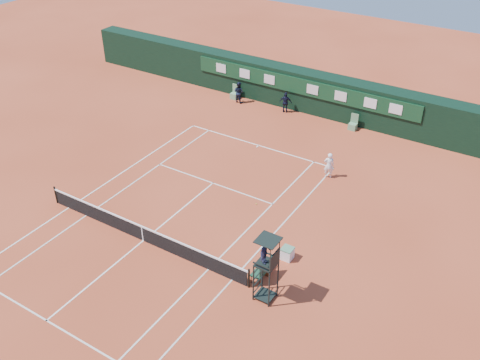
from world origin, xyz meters
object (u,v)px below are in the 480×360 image
Objects in this scene: tennis_net at (142,233)px; cooler at (287,253)px; umpire_chair at (266,256)px; player at (329,165)px; player_bench at (263,269)px.

cooler is (6.97, 2.73, -0.18)m from tennis_net.
player is (-1.76, 10.89, -1.62)m from umpire_chair.
umpire_chair reaches higher than player.
player reaches higher than tennis_net.
tennis_net is 3.77× the size of umpire_chair.
tennis_net is 6.72m from player_bench.
umpire_chair is 3.62m from cooler.
tennis_net and player_bench have the same top height.
umpire_chair is at bearing -56.38° from player_bench.
player is (-1.36, 7.99, 0.52)m from cooler.
cooler is at bearing 21.38° from tennis_net.
cooler is 0.38× the size of player.
player reaches higher than player_bench.
player_bench is at bearing 123.62° from umpire_chair.
cooler is at bearing 80.54° from player_bench.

